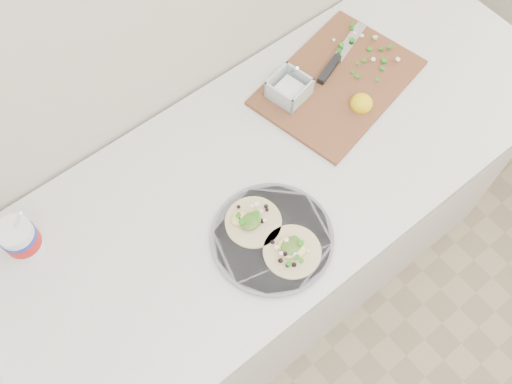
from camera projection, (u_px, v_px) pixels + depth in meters
counter at (177, 302)px, 1.75m from camera, size 2.44×0.66×0.90m
taco_plate at (272, 237)px, 1.35m from camera, size 0.29×0.29×0.04m
tub at (20, 236)px, 1.30m from camera, size 0.09×0.09×0.19m
cutboard at (334, 79)px, 1.57m from camera, size 0.49×0.39×0.07m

